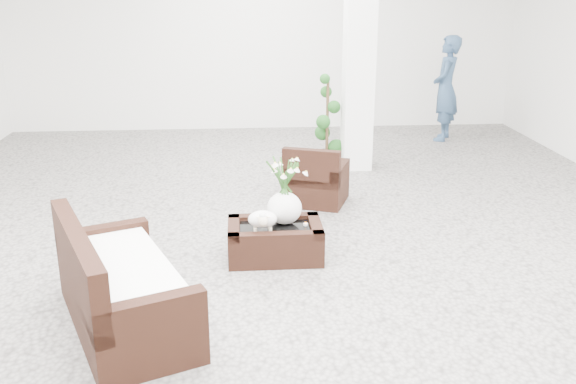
{
  "coord_description": "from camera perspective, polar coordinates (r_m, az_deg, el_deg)",
  "views": [
    {
      "loc": [
        -0.45,
        -5.91,
        2.57
      ],
      "look_at": [
        0.0,
        -0.1,
        0.62
      ],
      "focal_mm": 39.57,
      "sensor_mm": 36.0,
      "label": 1
    }
  ],
  "objects": [
    {
      "name": "column",
      "position": [
        8.9,
        6.45,
        13.1
      ],
      "size": [
        0.4,
        0.4,
        3.5
      ],
      "primitive_type": "cube",
      "color": "white",
      "rests_on": "ground"
    },
    {
      "name": "ground",
      "position": [
        6.46,
        -0.07,
        -4.95
      ],
      "size": [
        11.0,
        11.0,
        0.0
      ],
      "primitive_type": "plane",
      "color": "gray",
      "rests_on": "ground"
    },
    {
      "name": "tealight",
      "position": [
        6.14,
        1.59,
        -2.89
      ],
      "size": [
        0.04,
        0.04,
        0.03
      ],
      "primitive_type": "cylinder",
      "color": "white",
      "rests_on": "coffee_table"
    },
    {
      "name": "armchair",
      "position": [
        7.64,
        2.59,
        1.69
      ],
      "size": [
        0.87,
        0.85,
        0.73
      ],
      "primitive_type": "cube",
      "rotation": [
        0.0,
        0.0,
        2.78
      ],
      "color": "black",
      "rests_on": "ground"
    },
    {
      "name": "coffee_table",
      "position": [
        6.17,
        -1.19,
        -4.52
      ],
      "size": [
        0.9,
        0.6,
        0.31
      ],
      "primitive_type": "cube",
      "color": "black",
      "rests_on": "ground"
    },
    {
      "name": "topiary",
      "position": [
        9.15,
        3.55,
        6.37
      ],
      "size": [
        0.35,
        0.35,
        1.31
      ],
      "primitive_type": null,
      "color": "#163F14",
      "rests_on": "ground"
    },
    {
      "name": "loveseat",
      "position": [
        5.04,
        -14.5,
        -7.3
      ],
      "size": [
        1.33,
        1.77,
        0.85
      ],
      "primitive_type": "cube",
      "rotation": [
        0.0,
        0.0,
        1.97
      ],
      "color": "black",
      "rests_on": "ground"
    },
    {
      "name": "shopper",
      "position": [
        10.97,
        13.99,
        9.02
      ],
      "size": [
        0.65,
        0.75,
        1.73
      ],
      "primitive_type": "imported",
      "rotation": [
        0.0,
        0.0,
        -2.02
      ],
      "color": "navy",
      "rests_on": "ground"
    },
    {
      "name": "planter_narcissus",
      "position": [
        6.07,
        -0.33,
        0.71
      ],
      "size": [
        0.44,
        0.44,
        0.8
      ],
      "primitive_type": null,
      "color": "white",
      "rests_on": "coffee_table"
    },
    {
      "name": "sheep_figurine",
      "position": [
        5.97,
        -2.3,
        -2.62
      ],
      "size": [
        0.28,
        0.23,
        0.21
      ],
      "primitive_type": "ellipsoid",
      "color": "white",
      "rests_on": "coffee_table"
    }
  ]
}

